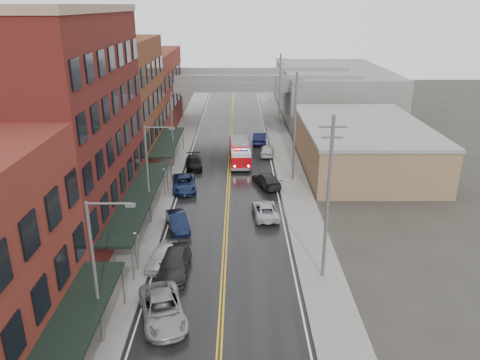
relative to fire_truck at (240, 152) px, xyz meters
name	(u,v)px	position (x,y,z in m)	size (l,w,h in m)	color
road	(228,197)	(-1.27, -11.03, -1.49)	(11.00, 160.00, 0.02)	black
sidewalk_left	(157,197)	(-8.57, -11.03, -1.42)	(3.00, 160.00, 0.15)	slate
sidewalk_right	(299,197)	(6.03, -11.03, -1.42)	(3.00, 160.00, 0.15)	slate
curb_left	(173,197)	(-6.92, -11.03, -1.42)	(0.30, 160.00, 0.15)	gray
curb_right	(283,197)	(4.38, -11.03, -1.42)	(0.30, 160.00, 0.15)	gray
brick_building_b	(62,129)	(-14.57, -18.03, 7.50)	(9.00, 20.00, 18.00)	#551616
brick_building_c	(116,105)	(-14.57, -0.53, 6.00)	(9.00, 15.00, 15.00)	brown
brick_building_far	(145,91)	(-14.57, 16.97, 4.50)	(9.00, 20.00, 12.00)	maroon
tan_building	(362,146)	(14.73, -1.03, 1.00)	(14.00, 22.00, 5.00)	olive
right_far_block	(332,91)	(16.73, 28.97, 2.50)	(18.00, 30.00, 8.00)	slate
awning_0	(61,349)	(-8.76, -37.03, 1.49)	(2.60, 16.00, 3.09)	black
awning_1	(139,197)	(-8.76, -18.03, 1.49)	(2.60, 18.00, 3.09)	black
awning_2	(168,141)	(-8.76, -0.53, 1.49)	(2.60, 13.00, 3.09)	black
globe_lamp_1	(136,243)	(-7.67, -25.03, 0.82)	(0.44, 0.44, 3.12)	#59595B
globe_lamp_2	(164,176)	(-7.67, -11.03, 0.82)	(0.44, 0.44, 3.12)	#59595B
street_lamp_0	(98,266)	(-7.81, -33.03, 3.69)	(2.64, 0.22, 9.00)	#59595B
street_lamp_1	(150,169)	(-7.81, -17.03, 3.69)	(2.64, 0.22, 9.00)	#59595B
street_lamp_2	(174,125)	(-7.81, -1.03, 3.69)	(2.64, 0.22, 9.00)	#59595B
utility_pole_0	(328,197)	(5.93, -26.03, 4.81)	(1.80, 0.24, 12.00)	#59595B
utility_pole_1	(295,126)	(5.93, -6.03, 4.81)	(1.80, 0.24, 12.00)	#59595B
utility_pole_2	(280,93)	(5.93, 13.97, 4.81)	(1.80, 0.24, 12.00)	#59595B
overpass	(232,87)	(-1.27, 20.97, 4.49)	(40.00, 10.00, 7.50)	slate
fire_truck	(240,152)	(0.00, 0.00, 0.00)	(3.35, 7.68, 2.76)	#BD080F
parked_car_left_2	(163,309)	(-4.90, -30.83, -0.72)	(2.57, 5.58, 1.55)	gray
parked_car_left_3	(174,263)	(-4.87, -25.33, -0.74)	(2.13, 5.23, 1.52)	black
parked_car_left_4	(162,256)	(-5.94, -24.23, -0.77)	(1.71, 4.25, 1.45)	silver
parked_car_left_5	(178,222)	(-5.49, -18.23, -0.78)	(1.53, 4.37, 1.44)	black
parked_car_left_6	(184,183)	(-5.96, -8.88, -0.76)	(2.44, 5.28, 1.47)	#14244B
parked_car_left_7	(194,163)	(-5.56, -1.83, -0.81)	(1.93, 4.75, 1.38)	black
parked_car_right_0	(265,210)	(2.33, -15.58, -0.83)	(2.22, 4.81, 1.34)	#B5B7BE
parked_car_right_1	(266,180)	(2.88, -7.75, -0.78)	(2.00, 4.93, 1.43)	black
parked_car_right_2	(267,150)	(3.58, 3.14, -0.77)	(1.72, 4.27, 1.45)	#BCBCBC
parked_car_right_3	(260,138)	(2.85, 8.88, -0.67)	(1.74, 5.00, 1.65)	black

